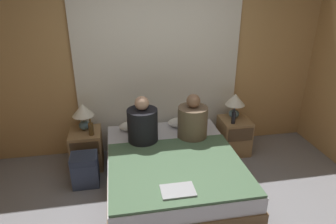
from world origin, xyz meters
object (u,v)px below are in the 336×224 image
Objects in this scene: bed at (172,171)px; lamp_left at (83,112)px; pillow_left at (138,126)px; pillow_right at (186,122)px; lamp_right at (235,102)px; person_left_in_bed at (143,124)px; beer_bottle_on_right_stand at (234,117)px; laptop_on_bed at (178,190)px; person_right_in_bed at (193,121)px; backpack_on_floor at (85,168)px; beer_bottle_on_left_stand at (91,129)px; nightstand_left at (87,149)px; nightstand_right at (234,136)px.

bed is 1.41m from lamp_left.
pillow_right is at bearing 0.00° from pillow_left.
lamp_right is 0.58× the size of person_left_in_bed.
person_left_in_bed is at bearing -173.42° from beer_bottle_on_right_stand.
pillow_left is (-1.41, 0.04, -0.28)m from lamp_right.
lamp_right is at bearing 51.39° from laptop_on_bed.
lamp_right is at bearing -1.51° from pillow_left.
person_right_in_bed is 1.49m from backpack_on_floor.
pillow_left is 1.22× the size of backpack_on_floor.
pillow_left reaches higher than bed.
person_left_in_bed reaches higher than person_right_in_bed.
pillow_right is 2.28× the size of beer_bottle_on_left_stand.
laptop_on_bed is at bearing -78.36° from person_left_in_bed.
pillow_right is (-0.72, 0.04, -0.28)m from lamp_right.
beer_bottle_on_left_stand reaches higher than pillow_right.
lamp_left is at bearing 117.67° from beer_bottle_on_left_stand.
lamp_right is 0.60× the size of person_right_in_bed.
beer_bottle_on_left_stand is (-0.97, 0.55, 0.40)m from bed.
pillow_right is at bearing 4.54° from nightstand_left.
person_left_in_bed reaches higher than lamp_right.
bed is 3.10× the size of person_right_in_bed.
lamp_left is at bearing 156.07° from person_left_in_bed.
nightstand_left is 1.23× the size of backpack_on_floor.
person_left_in_bed reaches higher than lamp_left.
bed is 1.18m from beer_bottle_on_left_stand.
pillow_right is at bearing 171.13° from nightstand_right.
bed is at bearing -114.25° from pillow_right.
person_right_in_bed reaches higher than beer_bottle_on_right_stand.
beer_bottle_on_left_stand is 1.54m from laptop_on_bed.
bed is 0.76m from laptop_on_bed.
backpack_on_floor is (-1.41, -0.55, -0.26)m from pillow_right.
bed is 0.71m from person_right_in_bed.
laptop_on_bed is (-0.43, -1.48, -0.02)m from pillow_right.
laptop_on_bed is (-1.15, -1.36, 0.21)m from nightstand_right.
pillow_left is at bearing 180.00° from pillow_right.
pillow_right is (0.69, 0.00, 0.00)m from pillow_left.
person_right_in_bed reaches higher than lamp_left.
nightstand_right is at bearing 11.64° from backpack_on_floor.
beer_bottle_on_right_stand is 0.67× the size of laptop_on_bed.
backpack_on_floor is (-0.98, 0.92, -0.24)m from laptop_on_bed.
backpack_on_floor is (-2.13, -0.44, -0.03)m from nightstand_right.
person_right_in_bed reaches higher than nightstand_left.
lamp_right is at bearing -2.97° from pillow_right.
beer_bottle_on_left_stand is at bearing -174.78° from lamp_right.
lamp_left reaches higher than nightstand_right.
beer_bottle_on_left_stand is 0.51m from backpack_on_floor.
person_left_in_bed is 2.79× the size of beer_bottle_on_left_stand.
beer_bottle_on_left_stand is 0.68× the size of laptop_on_bed.
nightstand_left is 0.85× the size of person_right_in_bed.
pillow_left is (0.72, 0.11, 0.23)m from nightstand_left.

